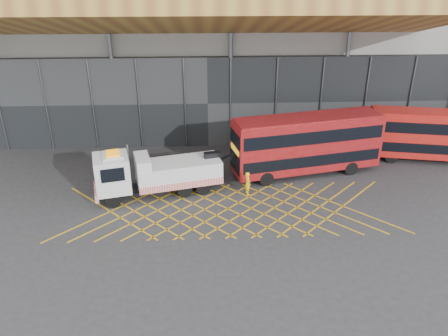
{
  "coord_description": "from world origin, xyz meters",
  "views": [
    {
      "loc": [
        1.8,
        -25.75,
        15.51
      ],
      "look_at": [
        3.0,
        1.5,
        2.4
      ],
      "focal_mm": 35.0,
      "sensor_mm": 36.0,
      "label": 1
    }
  ],
  "objects_px": {
    "recovery_truck": "(154,173)",
    "worker": "(248,183)",
    "bus_second": "(434,134)",
    "bus_towed": "(307,142)"
  },
  "relations": [
    {
      "from": "bus_towed",
      "to": "bus_second",
      "type": "height_order",
      "value": "bus_towed"
    },
    {
      "from": "recovery_truck",
      "to": "bus_second",
      "type": "xyz_separation_m",
      "value": [
        22.73,
        4.97,
        0.67
      ]
    },
    {
      "from": "recovery_truck",
      "to": "bus_second",
      "type": "bearing_deg",
      "value": -1.94
    },
    {
      "from": "recovery_truck",
      "to": "bus_second",
      "type": "distance_m",
      "value": 23.28
    },
    {
      "from": "recovery_truck",
      "to": "bus_towed",
      "type": "height_order",
      "value": "bus_towed"
    },
    {
      "from": "bus_second",
      "to": "bus_towed",
      "type": "bearing_deg",
      "value": -158.36
    },
    {
      "from": "bus_second",
      "to": "worker",
      "type": "xyz_separation_m",
      "value": [
        -16.03,
        -5.25,
        -1.51
      ]
    },
    {
      "from": "bus_second",
      "to": "worker",
      "type": "distance_m",
      "value": 16.93
    },
    {
      "from": "recovery_truck",
      "to": "worker",
      "type": "height_order",
      "value": "recovery_truck"
    },
    {
      "from": "recovery_truck",
      "to": "bus_second",
      "type": "height_order",
      "value": "bus_second"
    }
  ]
}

